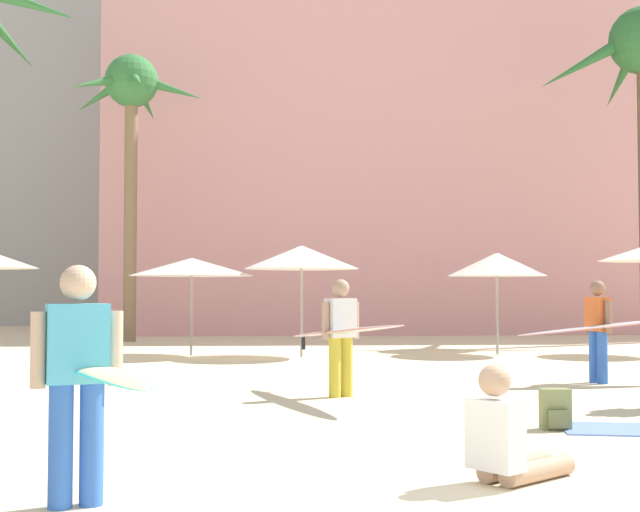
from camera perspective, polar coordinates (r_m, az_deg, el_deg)
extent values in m
cube|color=pink|center=(33.14, 8.35, 7.02)|extent=(24.29, 8.22, 13.66)
cube|color=#A8A8A3|center=(43.50, -14.27, 11.57)|extent=(14.61, 9.61, 23.75)
cone|color=#387A3D|center=(25.01, -19.01, 15.61)|extent=(3.09, 0.84, 1.46)
cone|color=#387A3D|center=(27.08, -20.36, 13.74)|extent=(1.71, 2.88, 1.86)
cone|color=#2D6B33|center=(28.39, 19.33, 11.10)|extent=(0.55, 2.80, 1.65)
cone|color=#2D6B33|center=(26.14, 17.06, 12.09)|extent=(2.74, 0.46, 1.78)
cylinder|color=#896B4C|center=(25.54, -12.46, 2.97)|extent=(0.37, 0.37, 7.58)
sphere|color=#387A3D|center=(26.16, -12.38, 11.27)|extent=(1.54, 1.54, 1.54)
cone|color=#387A3D|center=(25.89, -9.67, 10.79)|extent=(1.80, 0.41, 0.85)
cone|color=#387A3D|center=(27.16, -11.49, 9.94)|extent=(0.68, 1.77, 1.06)
cone|color=#387A3D|center=(26.81, -14.44, 10.17)|extent=(1.70, 1.13, 1.02)
cone|color=#387A3D|center=(25.40, -14.62, 11.05)|extent=(1.47, 1.52, 0.89)
cone|color=#387A3D|center=(24.92, -12.04, 11.31)|extent=(0.82, 1.81, 0.87)
cylinder|color=gray|center=(19.50, -8.52, -3.34)|extent=(0.06, 0.06, 2.19)
cone|color=white|center=(19.51, -8.50, -0.72)|extent=(2.79, 2.79, 0.40)
cylinder|color=gray|center=(18.97, -1.23, -2.99)|extent=(0.06, 0.06, 2.45)
cone|color=white|center=(18.98, -1.23, -0.08)|extent=(2.55, 2.55, 0.52)
cylinder|color=gray|center=(20.04, 11.66, -3.10)|extent=(0.06, 0.06, 2.32)
cone|color=white|center=(20.04, 11.64, -0.55)|extent=(2.25, 2.25, 0.54)
cube|color=#7D8752|center=(9.35, 15.33, -9.76)|extent=(0.31, 0.20, 0.42)
cube|color=#646C41|center=(9.25, 15.52, -10.36)|extent=(0.21, 0.07, 0.18)
cylinder|color=gold|center=(11.81, 1.78, -7.35)|extent=(0.22, 0.22, 0.80)
cylinder|color=gold|center=(11.69, 0.98, -7.40)|extent=(0.22, 0.22, 0.80)
cube|color=white|center=(11.71, 1.38, -4.12)|extent=(0.46, 0.39, 0.53)
sphere|color=tan|center=(11.71, 1.38, -2.14)|extent=(0.33, 0.33, 0.24)
cylinder|color=tan|center=(11.86, 2.37, -4.28)|extent=(0.14, 0.14, 0.51)
cylinder|color=tan|center=(11.57, 0.37, -4.33)|extent=(0.14, 0.14, 0.51)
ellipsoid|color=#B2B2B7|center=(11.42, 1.50, -5.02)|extent=(1.49, 3.01, 0.33)
ellipsoid|color=red|center=(11.42, 1.50, -5.02)|extent=(1.52, 3.03, 0.30)
cube|color=black|center=(12.55, -1.11, -5.82)|extent=(0.06, 0.11, 0.19)
cylinder|color=blue|center=(14.10, 18.21, -6.41)|extent=(0.20, 0.20, 0.81)
cylinder|color=blue|center=(14.26, 17.72, -6.37)|extent=(0.20, 0.20, 0.81)
cube|color=orange|center=(14.15, 17.93, -3.69)|extent=(0.32, 0.45, 0.53)
sphere|color=#936B51|center=(14.15, 17.91, -2.04)|extent=(0.30, 0.30, 0.24)
cylinder|color=#936B51|center=(13.95, 18.56, -3.85)|extent=(0.12, 0.12, 0.50)
cylinder|color=#936B51|center=(14.35, 17.32, -3.82)|extent=(0.12, 0.12, 0.50)
ellipsoid|color=#B2B2B7|center=(13.88, 18.39, -4.43)|extent=(2.94, 0.78, 0.31)
ellipsoid|color=red|center=(13.88, 18.39, -4.43)|extent=(2.95, 0.80, 0.29)
cylinder|color=blue|center=(6.07, -14.89, -11.94)|extent=(0.20, 0.20, 0.81)
cylinder|color=blue|center=(6.04, -16.81, -11.95)|extent=(0.20, 0.20, 0.81)
cube|color=#4CB2DB|center=(5.98, -15.78, -5.59)|extent=(0.45, 0.34, 0.53)
sphere|color=#D1A889|center=(5.97, -15.73, -1.72)|extent=(0.31, 0.31, 0.24)
cylinder|color=#D1A889|center=(6.02, -13.41, -5.95)|extent=(0.13, 0.13, 0.50)
cylinder|color=#D1A889|center=(5.96, -18.18, -5.93)|extent=(0.13, 0.13, 0.50)
ellipsoid|color=beige|center=(6.28, -15.20, -7.07)|extent=(1.53, 3.02, 0.09)
ellipsoid|color=#1BC6C6|center=(6.28, -15.20, -7.07)|extent=(1.56, 3.04, 0.06)
cube|color=black|center=(7.53, -17.14, -7.10)|extent=(0.06, 0.10, 0.18)
cylinder|color=tan|center=(6.96, 12.85, -13.44)|extent=(0.70, 0.59, 0.16)
cylinder|color=tan|center=(6.85, 14.23, -13.62)|extent=(0.70, 0.59, 0.16)
cube|color=white|center=(6.55, 11.53, -11.52)|extent=(0.42, 0.45, 0.51)
sphere|color=tan|center=(6.50, 11.50, -8.08)|extent=(0.34, 0.34, 0.24)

